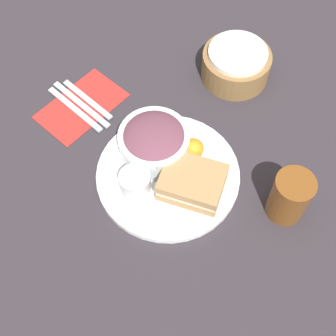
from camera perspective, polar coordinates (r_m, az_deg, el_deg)
The scene contains 12 objects.
ground_plane at distance 0.93m, azimuth 0.00°, elevation -1.07°, with size 4.00×4.00×0.00m, color #2D282D.
plate at distance 0.92m, azimuth 0.00°, elevation -0.85°, with size 0.28×0.28×0.01m, color white.
sandwich at distance 0.88m, azimuth 2.97°, elevation -1.75°, with size 0.14×0.13×0.05m.
salad_bowl at distance 0.91m, azimuth -1.72°, elevation 3.33°, with size 0.14×0.14×0.07m.
dressing_cup at distance 0.88m, azimuth -4.05°, elevation -1.71°, with size 0.06×0.06×0.04m, color #B7B7BC.
orange_wedge at distance 0.92m, azimuth 3.13°, elevation 2.39°, with size 0.04×0.04×0.04m, color orange.
drink_glass at distance 0.88m, azimuth 14.62°, elevation -3.40°, with size 0.07×0.07×0.10m, color brown.
bread_basket at distance 1.06m, azimuth 8.29°, elevation 12.41°, with size 0.15×0.15×0.08m.
napkin at distance 1.04m, azimuth -10.50°, elevation 7.48°, with size 0.11×0.19×0.00m, color #B22823.
fork at distance 1.03m, azimuth -11.28°, elevation 7.04°, with size 0.16×0.01×0.01m, color silver.
knife at distance 1.04m, azimuth -10.54°, elevation 7.63°, with size 0.17×0.01×0.01m, color silver.
spoon at distance 1.04m, azimuth -9.80°, elevation 8.22°, with size 0.15×0.01×0.01m, color silver.
Camera 1 is at (0.30, -0.34, 0.81)m, focal length 50.00 mm.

